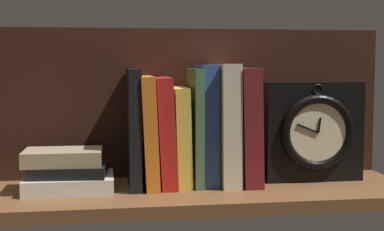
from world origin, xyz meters
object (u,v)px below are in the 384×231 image
(book_black_skeptic, at_px, (134,128))
(book_stack_side, at_px, (67,172))
(book_orange_pandolfini, at_px, (148,131))
(book_green_romantic, at_px, (193,127))
(book_yellow_seinlanguage, at_px, (180,136))
(book_blue_modern, at_px, (207,124))
(book_red_requiem, at_px, (164,131))
(framed_clock, at_px, (313,131))
(book_cream_twain, at_px, (225,124))
(book_maroon_dawkins, at_px, (244,125))

(book_black_skeptic, bearing_deg, book_stack_side, -168.70)
(book_orange_pandolfini, bearing_deg, book_green_romantic, 0.00)
(book_yellow_seinlanguage, bearing_deg, book_black_skeptic, 180.00)
(book_blue_modern, distance_m, book_stack_side, 0.30)
(book_orange_pandolfini, height_order, book_yellow_seinlanguage, book_orange_pandolfini)
(book_red_requiem, xyz_separation_m, framed_clock, (0.32, -0.01, -0.01))
(book_yellow_seinlanguage, height_order, book_cream_twain, book_cream_twain)
(book_yellow_seinlanguage, xyz_separation_m, book_maroon_dawkins, (0.14, 0.00, 0.02))
(book_blue_modern, height_order, book_maroon_dawkins, book_blue_modern)
(book_black_skeptic, distance_m, book_red_requiem, 0.06)
(book_orange_pandolfini, height_order, book_green_romantic, book_green_romantic)
(book_green_romantic, bearing_deg, book_stack_side, -174.07)
(book_maroon_dawkins, bearing_deg, book_blue_modern, 180.00)
(book_green_romantic, xyz_separation_m, book_cream_twain, (0.07, 0.00, 0.00))
(book_maroon_dawkins, height_order, book_stack_side, book_maroon_dawkins)
(book_blue_modern, distance_m, book_maroon_dawkins, 0.08)
(book_blue_modern, xyz_separation_m, book_cream_twain, (0.04, 0.00, 0.00))
(book_green_romantic, distance_m, framed_clock, 0.26)
(book_black_skeptic, bearing_deg, book_green_romantic, 0.00)
(book_red_requiem, height_order, book_stack_side, book_red_requiem)
(book_orange_pandolfini, height_order, book_red_requiem, book_orange_pandolfini)
(framed_clock, bearing_deg, book_green_romantic, 178.67)
(book_orange_pandolfini, bearing_deg, framed_clock, -0.98)
(book_black_skeptic, height_order, book_stack_side, book_black_skeptic)
(book_red_requiem, bearing_deg, book_black_skeptic, 180.00)
(book_yellow_seinlanguage, bearing_deg, book_blue_modern, 0.00)
(book_blue_modern, relative_size, framed_clock, 1.17)
(book_maroon_dawkins, xyz_separation_m, framed_clock, (0.15, -0.01, -0.01))
(book_blue_modern, bearing_deg, book_stack_side, -174.65)
(book_orange_pandolfini, distance_m, book_cream_twain, 0.16)
(book_orange_pandolfini, height_order, book_cream_twain, book_cream_twain)
(book_green_romantic, relative_size, book_cream_twain, 0.96)
(book_yellow_seinlanguage, xyz_separation_m, book_green_romantic, (0.03, 0.00, 0.02))
(book_red_requiem, xyz_separation_m, book_stack_side, (-0.20, -0.03, -0.07))
(book_red_requiem, height_order, book_yellow_seinlanguage, book_red_requiem)
(book_red_requiem, relative_size, book_cream_twain, 0.89)
(book_cream_twain, xyz_separation_m, book_stack_side, (-0.33, -0.03, -0.09))
(book_black_skeptic, bearing_deg, book_maroon_dawkins, 0.00)
(book_green_romantic, bearing_deg, book_red_requiem, 180.00)
(book_yellow_seinlanguage, distance_m, book_cream_twain, 0.10)
(book_cream_twain, bearing_deg, book_blue_modern, 180.00)
(book_yellow_seinlanguage, bearing_deg, book_green_romantic, 0.00)
(book_red_requiem, height_order, book_green_romantic, book_green_romantic)
(book_green_romantic, bearing_deg, book_yellow_seinlanguage, 180.00)
(book_green_romantic, height_order, book_stack_side, book_green_romantic)
(book_black_skeptic, distance_m, framed_clock, 0.39)
(book_green_romantic, relative_size, framed_clock, 1.13)
(book_red_requiem, height_order, framed_clock, book_red_requiem)
(book_maroon_dawkins, bearing_deg, book_orange_pandolfini, 180.00)
(book_yellow_seinlanguage, distance_m, book_maroon_dawkins, 0.14)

